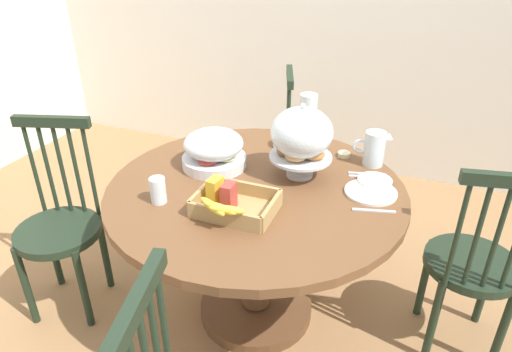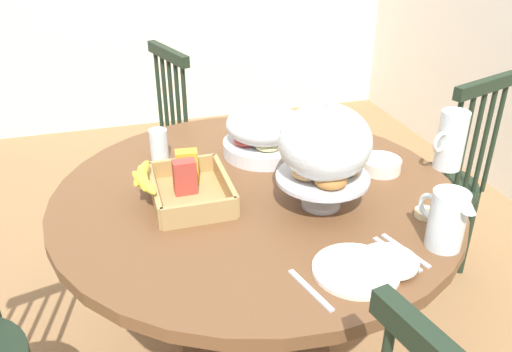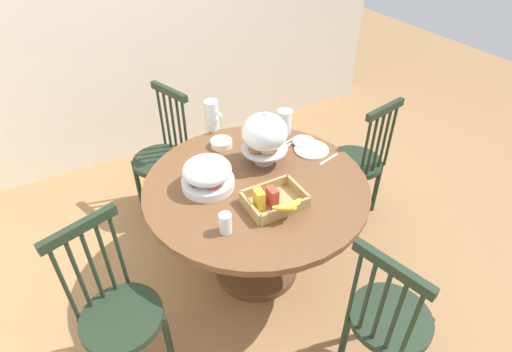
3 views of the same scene
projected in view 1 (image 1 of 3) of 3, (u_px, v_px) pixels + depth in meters
name	position (u px, v px, depth m)	size (l,w,h in m)	color
ground_plane	(233.00, 308.00, 2.35)	(10.00, 10.00, 0.00)	#997047
dining_table	(256.00, 223.00, 2.08)	(1.30, 1.30, 0.74)	brown
windsor_chair_near_window	(60.00, 228.00, 2.20)	(0.43, 0.42, 0.97)	#1E2D1E
windsor_chair_facing_door	(473.00, 267.00, 1.95)	(0.41, 0.41, 0.97)	#1E2D1E
windsor_chair_far_side	(266.00, 152.00, 2.95)	(0.43, 0.43, 0.97)	#1E2D1E
pastry_stand_with_dome	(302.00, 135.00, 1.97)	(0.28, 0.28, 0.34)	silver
fruit_platter_covered	(214.00, 150.00, 2.11)	(0.30, 0.30, 0.18)	silver
orange_juice_pitcher	(374.00, 150.00, 2.13)	(0.18, 0.10, 0.17)	silver
milk_pitcher	(308.00, 114.00, 2.48)	(0.09, 0.17, 0.21)	silver
cereal_basket	(231.00, 203.00, 1.78)	(0.32, 0.30, 0.12)	tan
china_plate_large	(371.00, 192.00, 1.93)	(0.22, 0.22, 0.01)	white
china_plate_small	(375.00, 180.00, 1.99)	(0.15, 0.15, 0.01)	white
cereal_bowl	(287.00, 142.00, 2.34)	(0.14, 0.14, 0.04)	white
drinking_glass	(158.00, 190.00, 1.84)	(0.06, 0.06, 0.11)	silver
butter_dish	(344.00, 154.00, 2.23)	(0.06, 0.06, 0.02)	beige
table_knife	(368.00, 177.00, 2.05)	(0.17, 0.01, 0.01)	silver
dinner_fork	(367.00, 174.00, 2.08)	(0.17, 0.01, 0.01)	silver
soup_spoon	(374.00, 211.00, 1.81)	(0.17, 0.01, 0.01)	silver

